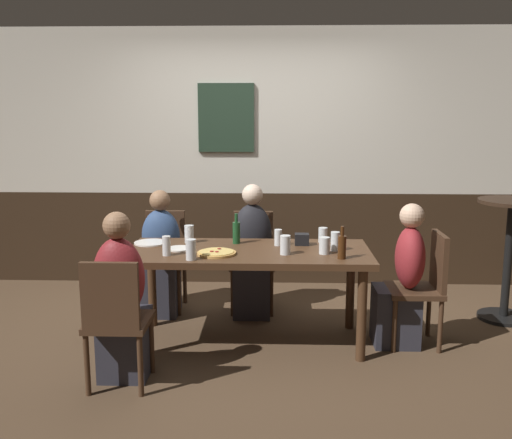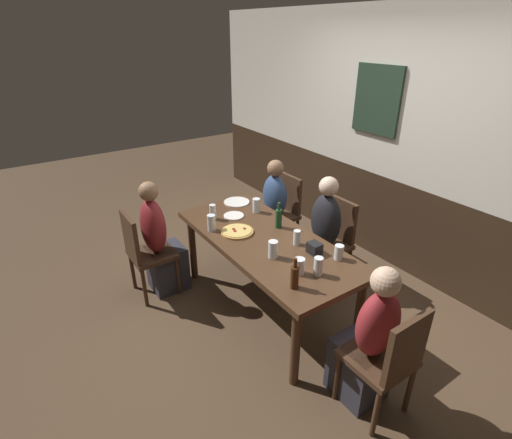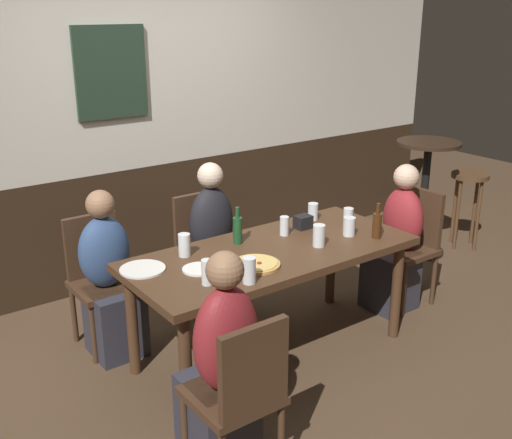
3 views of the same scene
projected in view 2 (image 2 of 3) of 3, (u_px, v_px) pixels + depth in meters
ground_plane at (265, 307)px, 3.66m from camera, size 12.00×12.00×0.00m
wall_back at (399, 145)px, 3.91m from camera, size 6.40×0.13×2.60m
dining_table at (266, 247)px, 3.36m from camera, size 1.85×0.81×0.74m
chair_left_near at (144, 250)px, 3.63m from camera, size 0.40×0.40×0.88m
chair_left_far at (282, 209)px, 4.45m from camera, size 0.40×0.40×0.88m
chair_mid_far at (332, 237)px, 3.85m from camera, size 0.40×0.40×0.88m
chair_head_east at (388, 358)px, 2.44m from camera, size 0.40×0.40×0.88m
person_left_near at (161, 246)px, 3.71m from camera, size 0.34×0.37×1.15m
person_left_far at (271, 215)px, 4.39m from camera, size 0.34×0.37×1.10m
person_mid_far at (320, 243)px, 3.77m from camera, size 0.34×0.37×1.16m
person_head_east at (368, 346)px, 2.58m from camera, size 0.37×0.34×1.11m
pizza at (237, 231)px, 3.42m from camera, size 0.29×0.29×0.03m
highball_clear at (297, 238)px, 3.22m from camera, size 0.06×0.06×0.13m
tumbler_short at (339, 253)px, 3.01m from camera, size 0.07×0.07×0.12m
beer_glass_tall at (318, 267)px, 2.81m from camera, size 0.07×0.07×0.15m
tumbler_water at (273, 250)px, 3.03m from camera, size 0.08×0.08×0.14m
pint_glass_amber at (212, 224)px, 3.44m from camera, size 0.07×0.07×0.15m
pint_glass_pale at (256, 206)px, 3.78m from camera, size 0.07×0.07×0.14m
beer_glass_half at (299, 267)px, 2.83m from camera, size 0.08×0.08×0.13m
pint_glass_stout at (213, 213)px, 3.64m from camera, size 0.06×0.06×0.15m
beer_bottle_green at (279, 218)px, 3.48m from camera, size 0.06×0.06×0.24m
beer_bottle_brown at (295, 276)px, 2.66m from camera, size 0.06×0.06×0.24m
plate_white_large at (237, 202)px, 4.01m from camera, size 0.27×0.27×0.01m
plate_white_small at (234, 216)px, 3.72m from camera, size 0.20×0.20×0.01m
condiment_caddy at (314, 248)px, 3.10m from camera, size 0.11×0.09×0.09m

